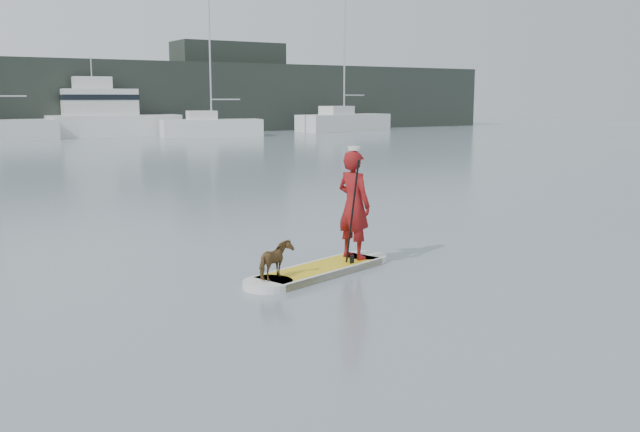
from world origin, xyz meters
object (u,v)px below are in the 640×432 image
paddleboard (320,270)px  sailboat_e (211,126)px  paddler (354,205)px  sailboat_f (343,120)px  dog (276,260)px  motor_yacht_a (108,114)px

paddleboard → sailboat_e: bearing=52.3°
paddler → sailboat_f: sailboat_f is taller
dog → sailboat_e: sailboat_e is taller
paddler → dog: size_ratio=2.76×
paddleboard → paddler: paddler is taller
paddler → dog: 2.10m
paddler → sailboat_e: 43.64m
paddler → sailboat_f: 52.27m
paddleboard → motor_yacht_a: bearing=61.9°
sailboat_f → motor_yacht_a: (-20.59, 1.91, 0.74)m
sailboat_e → motor_yacht_a: (-6.63, 4.59, 0.90)m
paddleboard → paddler: size_ratio=1.64×
sailboat_e → sailboat_f: size_ratio=0.78×
sailboat_e → sailboat_f: bearing=21.8°
motor_yacht_a → paddleboard: bearing=-93.7°
motor_yacht_a → paddler: bearing=-92.7°
sailboat_e → motor_yacht_a: size_ratio=1.06×
sailboat_f → paddler: bearing=-134.2°
sailboat_e → motor_yacht_a: 8.12m
paddleboard → paddler: (0.87, 0.27, 1.03)m
paddler → sailboat_e: bearing=-32.2°
paddleboard → dog: dog is taller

